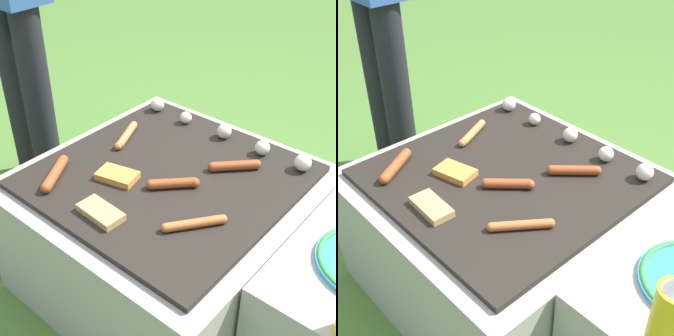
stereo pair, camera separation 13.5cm
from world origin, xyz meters
The scene contains 10 objects.
ground_plane centered at (0.00, 0.00, 0.00)m, with size 14.00×14.00×0.00m, color #47702D.
grill centered at (0.00, 0.00, 0.21)m, with size 0.79×0.79×0.43m.
sausage_front_center centered at (0.05, -0.04, 0.44)m, with size 0.12×0.12×0.03m.
sausage_back_left centered at (0.14, 0.14, 0.44)m, with size 0.12×0.12×0.03m.
sausage_mid_right centered at (-0.23, 0.07, 0.44)m, with size 0.08×0.15×0.02m.
sausage_front_right centered at (0.20, -0.14, 0.44)m, with size 0.11×0.14×0.02m.
sausage_back_center centered at (-0.23, -0.23, 0.45)m, with size 0.10×0.15×0.03m.
bread_slice_center centered at (-0.10, -0.11, 0.44)m, with size 0.13×0.10×0.02m.
bread_slice_left centered at (-0.01, -0.26, 0.44)m, with size 0.13×0.07×0.02m.
mushroom_row centered at (0.02, 0.27, 0.45)m, with size 0.63×0.06×0.05m.
Camera 1 is at (0.72, -0.85, 1.22)m, focal length 50.00 mm.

